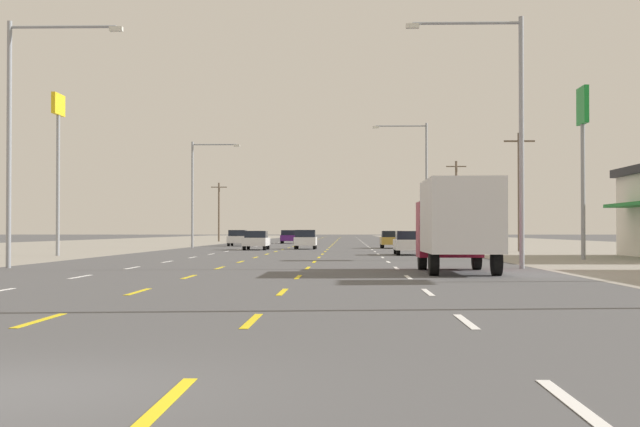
% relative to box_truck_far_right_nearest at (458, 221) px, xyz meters
% --- Properties ---
extents(ground_plane, '(572.00, 572.00, 0.00)m').
position_rel_box_truck_far_right_nearest_xyz_m(ground_plane, '(-7.20, 40.67, -1.84)').
color(ground_plane, '#4C4C4F').
extents(lot_apron_right, '(28.00, 440.00, 0.01)m').
position_rel_box_truck_far_right_nearest_xyz_m(lot_apron_right, '(17.55, 40.67, -1.83)').
color(lot_apron_right, gray).
rests_on(lot_apron_right, ground).
extents(lane_markings, '(10.64, 227.60, 0.01)m').
position_rel_box_truck_far_right_nearest_xyz_m(lane_markings, '(-7.20, 79.17, -1.83)').
color(lane_markings, white).
rests_on(lane_markings, ground).
extents(signal_span_wire, '(25.27, 0.53, 9.40)m').
position_rel_box_truck_far_right_nearest_xyz_m(signal_span_wire, '(-7.47, -15.06, 3.51)').
color(signal_span_wire, brown).
rests_on(signal_span_wire, ground).
extents(box_truck_far_right_nearest, '(2.40, 7.20, 3.23)m').
position_rel_box_truck_far_right_nearest_xyz_m(box_truck_far_right_nearest, '(0.00, 0.00, 0.00)').
color(box_truck_far_right_nearest, maroon).
rests_on(box_truck_far_right_nearest, ground).
extents(sedan_far_right_near, '(1.80, 4.50, 1.46)m').
position_rel_box_truck_far_right_nearest_xyz_m(sedan_far_right_near, '(-0.09, 25.08, -1.08)').
color(sedan_far_right_near, white).
rests_on(sedan_far_right_near, ground).
extents(sedan_inner_left_mid, '(1.80, 4.50, 1.46)m').
position_rel_box_truck_far_right_nearest_xyz_m(sedan_inner_left_mid, '(-10.90, 40.35, -1.08)').
color(sedan_inner_left_mid, white).
rests_on(sedan_inner_left_mid, ground).
extents(hatchback_center_turn_midfar, '(1.72, 3.90, 1.54)m').
position_rel_box_truck_far_right_nearest_xyz_m(hatchback_center_turn_midfar, '(-7.23, 43.49, -1.05)').
color(hatchback_center_turn_midfar, white).
rests_on(hatchback_center_turn_midfar, ground).
extents(sedan_far_right_far, '(1.80, 4.50, 1.46)m').
position_rel_box_truck_far_right_nearest_xyz_m(sedan_far_right_far, '(-0.18, 47.67, -1.08)').
color(sedan_far_right_far, '#B28C33').
rests_on(sedan_far_right_far, ground).
extents(hatchback_far_left_farther, '(1.72, 3.90, 1.54)m').
position_rel_box_truck_far_right_nearest_xyz_m(hatchback_far_left_farther, '(-14.44, 59.06, -1.05)').
color(hatchback_far_left_farther, white).
rests_on(hatchback_far_left_farther, ground).
extents(sedan_far_left_farthest, '(1.80, 4.50, 1.46)m').
position_rel_box_truck_far_right_nearest_xyz_m(sedan_far_left_farthest, '(-14.12, 72.27, -1.08)').
color(sedan_far_left_farthest, silver).
rests_on(sedan_far_left_farthest, ground).
extents(hatchback_inner_left_distant_a, '(1.72, 3.90, 1.54)m').
position_rel_box_truck_far_right_nearest_xyz_m(hatchback_inner_left_distant_a, '(-10.65, 77.35, -1.05)').
color(hatchback_inner_left_distant_a, '#4C196B').
rests_on(hatchback_inner_left_distant_a, ground).
extents(pole_sign_left_row_1, '(0.24, 2.05, 9.60)m').
position_rel_box_truck_far_right_nearest_xyz_m(pole_sign_left_row_1, '(-21.02, 22.70, 5.23)').
color(pole_sign_left_row_1, gray).
rests_on(pole_sign_left_row_1, ground).
extents(pole_sign_right_row_1, '(0.24, 1.74, 8.79)m').
position_rel_box_truck_far_right_nearest_xyz_m(pole_sign_right_row_1, '(8.08, 15.32, 4.71)').
color(pole_sign_right_row_1, gray).
rests_on(pole_sign_right_row_1, ground).
extents(streetlight_left_row_0, '(4.64, 0.26, 9.85)m').
position_rel_box_truck_far_right_nearest_xyz_m(streetlight_left_row_0, '(-16.86, 3.95, 3.92)').
color(streetlight_left_row_0, gray).
rests_on(streetlight_left_row_0, ground).
extents(streetlight_right_row_0, '(4.62, 0.26, 9.91)m').
position_rel_box_truck_far_right_nearest_xyz_m(streetlight_right_row_0, '(2.47, 3.95, 3.95)').
color(streetlight_right_row_0, gray).
rests_on(streetlight_right_row_0, ground).
extents(streetlight_left_row_1, '(4.23, 0.26, 9.22)m').
position_rel_box_truck_far_right_nearest_xyz_m(streetlight_left_row_1, '(-16.90, 49.62, 3.54)').
color(streetlight_left_row_1, gray).
rests_on(streetlight_left_row_1, ground).
extents(streetlight_right_row_1, '(4.73, 0.26, 10.78)m').
position_rel_box_truck_far_right_nearest_xyz_m(streetlight_right_row_1, '(2.48, 49.62, 4.42)').
color(streetlight_right_row_1, gray).
rests_on(streetlight_right_row_1, ground).
extents(utility_pole_right_row_1, '(2.20, 0.26, 8.48)m').
position_rel_box_truck_far_right_nearest_xyz_m(utility_pole_right_row_1, '(8.42, 35.34, 2.59)').
color(utility_pole_right_row_1, brown).
rests_on(utility_pole_right_row_1, ground).
extents(utility_pole_right_row_2, '(2.20, 0.26, 9.13)m').
position_rel_box_truck_far_right_nearest_xyz_m(utility_pole_right_row_2, '(8.09, 72.54, 2.92)').
color(utility_pole_right_row_2, brown).
rests_on(utility_pole_right_row_2, ground).
extents(utility_pole_left_row_3, '(2.20, 0.26, 8.04)m').
position_rel_box_truck_far_right_nearest_xyz_m(utility_pole_left_row_3, '(-21.48, 98.20, 2.38)').
color(utility_pole_left_row_3, brown).
rests_on(utility_pole_left_row_3, ground).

